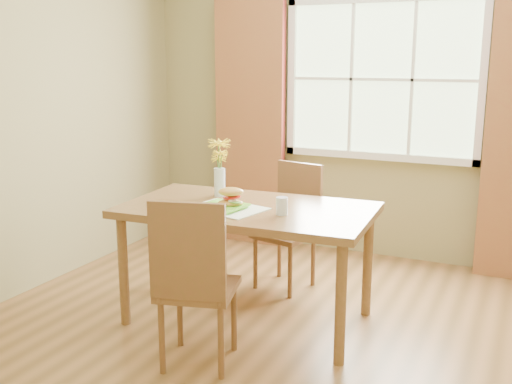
{
  "coord_description": "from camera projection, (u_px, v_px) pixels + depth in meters",
  "views": [
    {
      "loc": [
        1.18,
        -3.05,
        1.68
      ],
      "look_at": [
        -0.34,
        0.19,
        0.87
      ],
      "focal_mm": 42.0,
      "sensor_mm": 36.0,
      "label": 1
    }
  ],
  "objects": [
    {
      "name": "placemat",
      "position": [
        227.0,
        208.0,
        3.7
      ],
      "size": [
        0.51,
        0.42,
        0.01
      ],
      "primitive_type": "cube",
      "rotation": [
        0.0,
        0.0,
        -0.22
      ],
      "color": "beige",
      "rests_on": "dining_table"
    },
    {
      "name": "chair_near",
      "position": [
        194.0,
        277.0,
        3.19
      ],
      "size": [
        0.49,
        0.49,
        0.97
      ],
      "rotation": [
        0.0,
        0.0,
        0.26
      ],
      "color": "brown",
      "rests_on": "room"
    },
    {
      "name": "chair_far",
      "position": [
        291.0,
        220.0,
        4.43
      ],
      "size": [
        0.45,
        0.45,
        0.92
      ],
      "rotation": [
        0.0,
        0.0,
        -0.21
      ],
      "color": "brown",
      "rests_on": "room"
    },
    {
      "name": "curtain_left",
      "position": [
        250.0,
        123.0,
        5.36
      ],
      "size": [
        0.65,
        0.08,
        2.2
      ],
      "primitive_type": "cube",
      "color": "maroon",
      "rests_on": "room"
    },
    {
      "name": "croissant_sandwich",
      "position": [
        231.0,
        197.0,
        3.67
      ],
      "size": [
        0.19,
        0.16,
        0.12
      ],
      "rotation": [
        0.0,
        0.0,
        0.41
      ],
      "color": "gold",
      "rests_on": "plate"
    },
    {
      "name": "water_glass",
      "position": [
        282.0,
        206.0,
        3.56
      ],
      "size": [
        0.07,
        0.07,
        0.11
      ],
      "color": "silver",
      "rests_on": "dining_table"
    },
    {
      "name": "window",
      "position": [
        382.0,
        79.0,
        4.87
      ],
      "size": [
        1.62,
        0.06,
        1.32
      ],
      "color": "beige",
      "rests_on": "room"
    },
    {
      "name": "dining_table",
      "position": [
        248.0,
        218.0,
        3.78
      ],
      "size": [
        1.61,
        0.97,
        0.76
      ],
      "rotation": [
        0.0,
        0.0,
        0.06
      ],
      "color": "brown",
      "rests_on": "room"
    },
    {
      "name": "room",
      "position": [
        298.0,
        119.0,
        3.25
      ],
      "size": [
        4.24,
        3.84,
        2.74
      ],
      "color": "brown",
      "rests_on": "ground"
    },
    {
      "name": "flower_vase",
      "position": [
        219.0,
        162.0,
        4.0
      ],
      "size": [
        0.16,
        0.16,
        0.39
      ],
      "color": "silver",
      "rests_on": "dining_table"
    },
    {
      "name": "plate",
      "position": [
        222.0,
        208.0,
        3.68
      ],
      "size": [
        0.3,
        0.3,
        0.01
      ],
      "primitive_type": "cube",
      "rotation": [
        0.0,
        0.0,
        -0.16
      ],
      "color": "#74D936",
      "rests_on": "placemat"
    }
  ]
}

